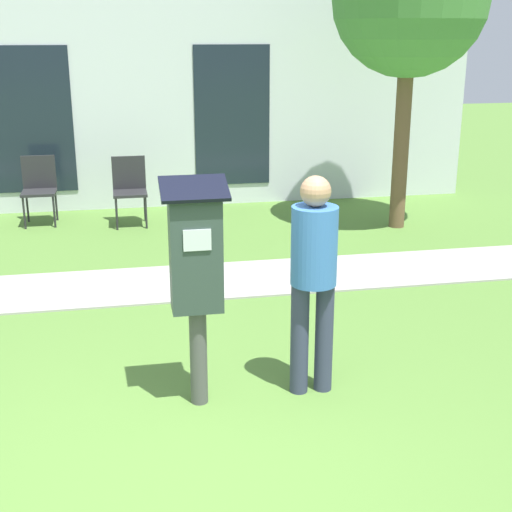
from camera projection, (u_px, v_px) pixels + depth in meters
The scene contains 8 objects.
ground_plane at pixel (180, 473), 4.21m from camera, with size 40.00×40.00×0.00m, color #517A33.
sidewalk at pixel (151, 285), 7.29m from camera, with size 12.00×1.10×0.02m.
building_facade at pixel (133, 96), 10.10m from camera, with size 10.00×0.26×3.20m.
parking_meter at pixel (196, 265), 4.71m from camera, with size 0.44×0.31×1.59m.
person_standing at pixel (314, 269), 4.90m from camera, with size 0.32×0.32×1.58m.
outdoor_chair_left at pixel (39, 184), 9.49m from camera, with size 0.44×0.44×0.90m.
outdoor_chair_middle at pixel (130, 185), 9.45m from camera, with size 0.44×0.44×0.90m.
tree at pixel (410, 0), 8.61m from camera, with size 1.90×1.90×3.82m.
Camera 1 is at (-0.24, -3.64, 2.50)m, focal length 50.00 mm.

